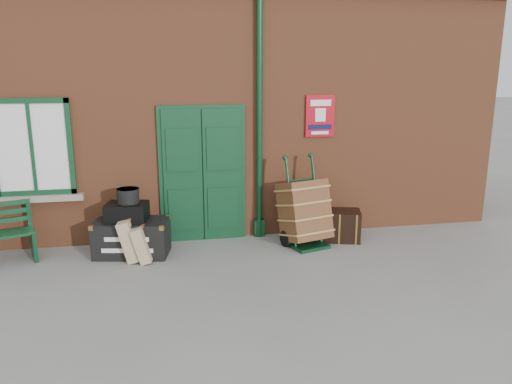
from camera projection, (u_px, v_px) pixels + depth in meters
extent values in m
plane|color=gray|center=(234.00, 271.00, 7.17)|extent=(80.00, 80.00, 0.00)
cube|color=brown|center=(208.00, 111.00, 10.03)|extent=(10.00, 4.00, 4.00)
cube|color=#0F391F|center=(203.00, 176.00, 8.25)|extent=(1.42, 0.12, 2.32)
cube|color=white|center=(32.00, 148.00, 7.64)|extent=(1.20, 0.08, 1.50)
cylinder|color=#0D361D|center=(259.00, 120.00, 8.17)|extent=(0.10, 0.10, 4.00)
cube|color=#B80D1B|center=(320.00, 116.00, 8.39)|extent=(0.50, 0.03, 0.70)
cube|color=#0D361D|center=(34.00, 244.00, 7.59)|extent=(0.20, 0.44, 0.45)
cube|color=black|center=(132.00, 238.00, 7.73)|extent=(1.20, 0.81, 0.55)
cube|color=black|center=(127.00, 212.00, 7.62)|extent=(0.68, 0.55, 0.28)
cylinder|color=black|center=(128.00, 196.00, 7.60)|extent=(0.39, 0.39, 0.22)
cube|color=tan|center=(130.00, 239.00, 7.52)|extent=(0.38, 0.49, 0.65)
cube|color=tan|center=(142.00, 243.00, 7.46)|extent=(0.35, 0.44, 0.56)
cube|color=#0D361D|center=(310.00, 246.00, 8.09)|extent=(0.65, 0.55, 0.06)
cylinder|color=#0D361D|center=(291.00, 203.00, 7.99)|extent=(0.16, 0.39, 1.42)
cylinder|color=#0D361D|center=(316.00, 200.00, 8.21)|extent=(0.16, 0.39, 1.42)
cylinder|color=black|center=(285.00, 239.00, 8.11)|extent=(0.13, 0.27, 0.27)
cylinder|color=black|center=(318.00, 233.00, 8.41)|extent=(0.13, 0.27, 0.27)
cube|color=brown|center=(304.00, 210.00, 8.11)|extent=(0.88, 0.92, 1.05)
cube|color=black|center=(338.00, 225.00, 8.41)|extent=(0.81, 0.64, 0.51)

